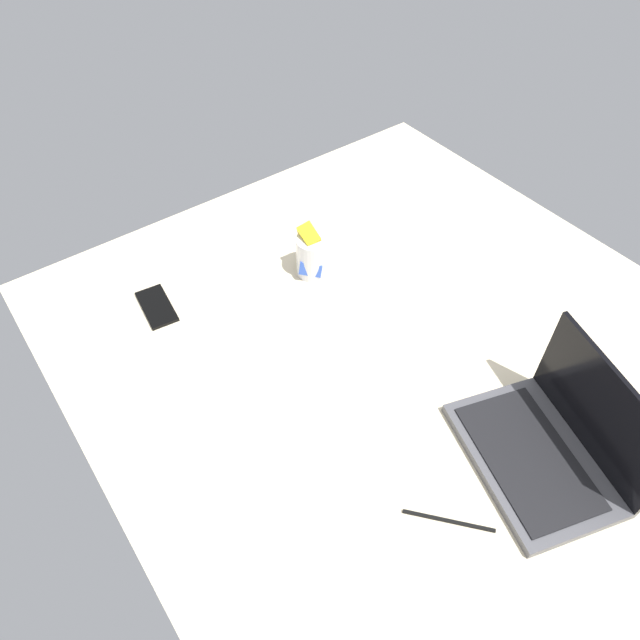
{
  "coord_description": "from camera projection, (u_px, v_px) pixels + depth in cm",
  "views": [
    {
      "loc": [
        44.87,
        -66.4,
        121.95
      ],
      "look_at": [
        -26.92,
        -13.41,
        24.0
      ],
      "focal_mm": 32.44,
      "sensor_mm": 36.0,
      "label": 1
    }
  ],
  "objects": [
    {
      "name": "cell_phone",
      "position": [
        157.0,
        307.0,
        1.43
      ],
      "size": [
        14.72,
        8.45,
        0.8
      ],
      "primitive_type": "cube",
      "rotation": [
        0.0,
        0.0,
        4.59
      ],
      "color": "black",
      "rests_on": "bed_mattress"
    },
    {
      "name": "laptop",
      "position": [
        551.0,
        445.0,
        1.13
      ],
      "size": [
        38.37,
        31.82,
        23.0
      ],
      "rotation": [
        0.0,
        0.0,
        -0.3
      ],
      "color": "#4C4C51",
      "rests_on": "bed_mattress"
    },
    {
      "name": "bed_mattress",
      "position": [
        435.0,
        407.0,
        1.34
      ],
      "size": [
        180.0,
        140.0,
        18.0
      ],
      "primitive_type": "cube",
      "color": "beige",
      "rests_on": "ground"
    },
    {
      "name": "charger_cable",
      "position": [
        449.0,
        521.0,
        1.06
      ],
      "size": [
        13.28,
        11.54,
        0.6
      ],
      "primitive_type": "cube",
      "rotation": [
        0.0,
        0.0,
        0.71
      ],
      "color": "black",
      "rests_on": "bed_mattress"
    },
    {
      "name": "snack_cup",
      "position": [
        314.0,
        254.0,
        1.48
      ],
      "size": [
        10.02,
        11.35,
        14.34
      ],
      "color": "silver",
      "rests_on": "bed_mattress"
    }
  ]
}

